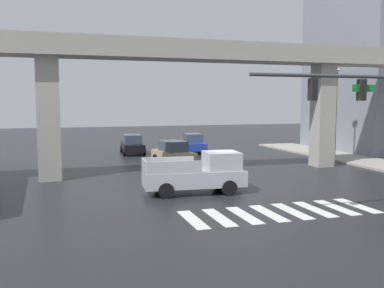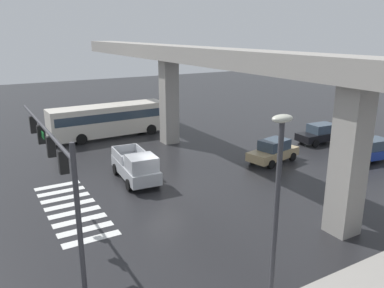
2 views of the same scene
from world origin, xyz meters
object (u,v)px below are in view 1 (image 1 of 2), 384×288
object	(u,v)px
sedan_tan	(173,152)
street_lamp_mid_block	(336,103)
sedan_black	(132,144)
pickup_truck	(200,174)
sedan_blue	(193,143)

from	to	relation	value
sedan_tan	street_lamp_mid_block	distance (m)	13.60
sedan_black	pickup_truck	bearing A→B (deg)	-88.54
sedan_black	street_lamp_mid_block	bearing A→B (deg)	-30.26
sedan_tan	street_lamp_mid_block	xyz separation A→B (m)	(13.00, -1.53, 3.70)
pickup_truck	sedan_blue	bearing A→B (deg)	73.56
pickup_truck	sedan_blue	world-z (taller)	pickup_truck
sedan_tan	pickup_truck	bearing A→B (deg)	-97.69
sedan_black	sedan_tan	xyz separation A→B (m)	(1.87, -7.14, 0.00)
pickup_truck	sedan_blue	distance (m)	17.81
pickup_truck	sedan_tan	distance (m)	10.60
sedan_blue	street_lamp_mid_block	distance (m)	12.94
sedan_black	street_lamp_mid_block	xyz separation A→B (m)	(14.86, -8.67, 3.70)
pickup_truck	street_lamp_mid_block	world-z (taller)	street_lamp_mid_block
sedan_blue	sedan_black	size ratio (longest dim) A/B	1.02
pickup_truck	street_lamp_mid_block	size ratio (longest dim) A/B	0.72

